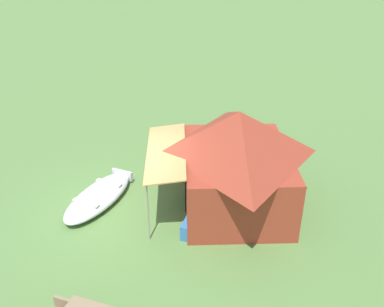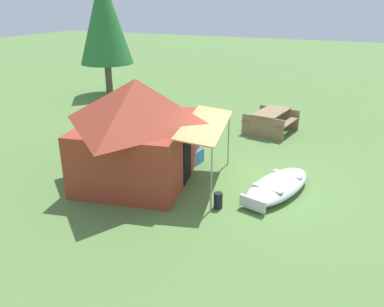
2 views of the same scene
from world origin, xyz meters
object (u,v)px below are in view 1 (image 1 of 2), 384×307
(canvas_cabin_tent, at_px, (237,158))
(fuel_can, at_px, (150,175))
(cooler_box, at_px, (190,228))
(beached_rowboat, at_px, (98,196))

(canvas_cabin_tent, distance_m, fuel_can, 2.88)
(canvas_cabin_tent, height_order, fuel_can, canvas_cabin_tent)
(fuel_can, bearing_deg, cooler_box, 35.64)
(canvas_cabin_tent, distance_m, cooler_box, 2.12)
(canvas_cabin_tent, xyz_separation_m, cooler_box, (1.48, -0.94, -1.19))
(cooler_box, bearing_deg, beached_rowboat, -108.96)
(fuel_can, bearing_deg, beached_rowboat, -39.15)
(cooler_box, distance_m, fuel_can, 2.72)
(canvas_cabin_tent, relative_size, fuel_can, 11.25)
(cooler_box, height_order, fuel_can, cooler_box)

